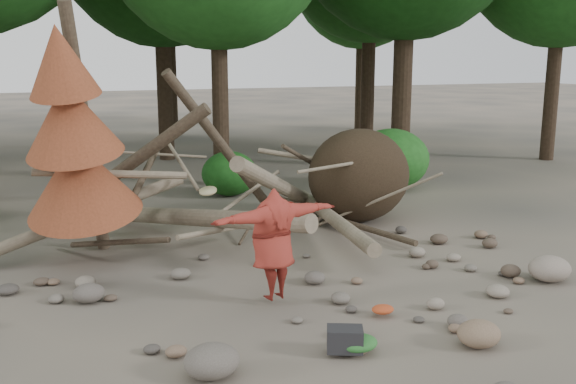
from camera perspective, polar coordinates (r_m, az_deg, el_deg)
name	(u,v)px	position (r m, az deg, el deg)	size (l,w,h in m)	color
ground	(337,311)	(9.07, 4.39, -10.47)	(120.00, 120.00, 0.00)	#514C44
deadfall_pile	(335,180)	(13.32, 4.22, 1.10)	(8.55, 5.24, 3.30)	#332619
dead_conifer	(75,141)	(10.98, -18.45, 4.32)	(2.06, 2.16, 4.35)	#4C3F30
bush_mid	(229,173)	(16.22, -5.23, 1.65)	(1.40, 1.40, 1.12)	#1C591A
bush_right	(391,159)	(17.14, 9.14, 2.92)	(2.00, 2.00, 1.60)	#246A21
frisbee_thrower	(273,244)	(9.03, -1.33, -4.62)	(2.03, 0.86, 1.65)	maroon
backpack	(345,344)	(7.79, 5.07, -13.31)	(0.42, 0.28, 0.28)	black
cloth_green	(358,347)	(7.85, 6.24, -13.52)	(0.48, 0.40, 0.18)	#29682A
cloth_orange	(383,313)	(8.92, 8.41, -10.58)	(0.31, 0.25, 0.11)	#AA3E1D
boulder_front_left	(212,361)	(7.31, -6.79, -14.70)	(0.62, 0.56, 0.37)	#645B53
boulder_front_right	(479,334)	(8.29, 16.61, -11.98)	(0.54, 0.49, 0.32)	#836952
boulder_mid_right	(550,269)	(10.90, 22.23, -6.33)	(0.67, 0.60, 0.40)	gray
boulder_mid_left	(89,293)	(9.72, -17.30, -8.58)	(0.45, 0.41, 0.27)	#5D554E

